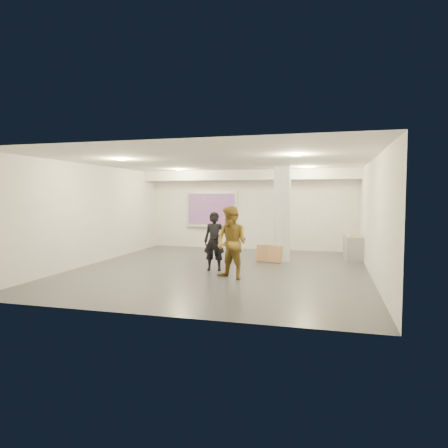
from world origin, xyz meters
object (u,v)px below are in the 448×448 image
(column, at_px, (282,214))
(credenza, at_px, (354,247))
(man, at_px, (232,243))
(woman, at_px, (215,241))
(projection_screen, at_px, (211,209))

(column, distance_m, credenza, 2.70)
(credenza, bearing_deg, man, -130.89)
(woman, bearing_deg, man, -59.13)
(credenza, bearing_deg, woman, -144.58)
(credenza, distance_m, man, 5.12)
(column, bearing_deg, credenza, 25.66)
(credenza, xyz_separation_m, woman, (-3.83, -3.08, 0.42))
(man, bearing_deg, credenza, 77.20)
(credenza, relative_size, man, 0.74)
(man, bearing_deg, woman, 151.59)
(column, xyz_separation_m, man, (-0.88, -2.98, -0.60))
(projection_screen, bearing_deg, man, -68.50)
(projection_screen, height_order, man, projection_screen)
(projection_screen, bearing_deg, column, -40.56)
(man, bearing_deg, projection_screen, 136.17)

